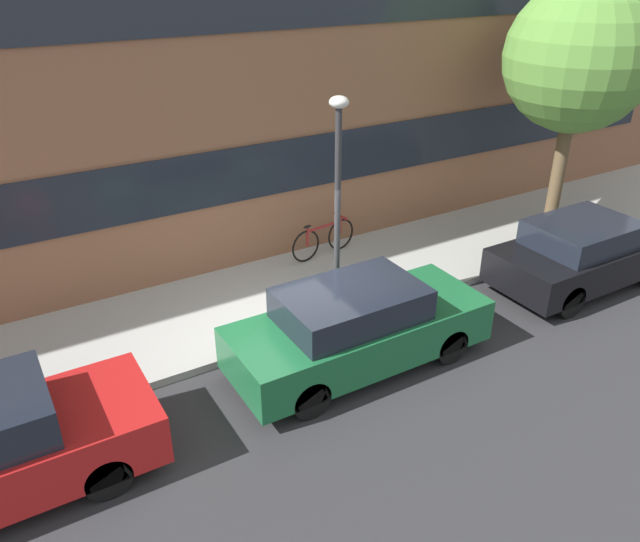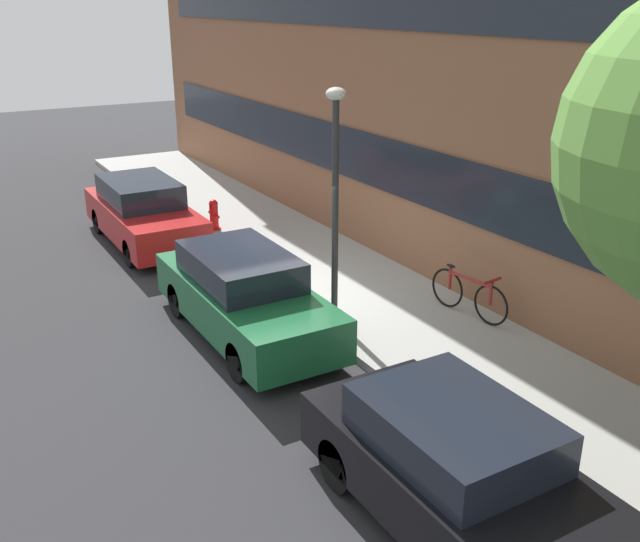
# 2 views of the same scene
# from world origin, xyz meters

# --- Properties ---
(ground_plane) EXTENTS (56.00, 56.00, 0.00)m
(ground_plane) POSITION_xyz_m (0.00, 0.00, 0.00)
(ground_plane) COLOR #2B2B2D
(sidewalk_strip) EXTENTS (28.00, 2.99, 0.14)m
(sidewalk_strip) POSITION_xyz_m (0.00, 1.50, 0.07)
(sidewalk_strip) COLOR #9E9E99
(sidewalk_strip) RESTS_ON ground_plane
(rowhouse_facade) EXTENTS (28.00, 1.02, 9.62)m
(rowhouse_facade) POSITION_xyz_m (0.00, 3.43, 4.82)
(rowhouse_facade) COLOR brown
(rowhouse_facade) RESTS_ON ground_plane
(parked_car_green) EXTENTS (4.27, 1.63, 1.44)m
(parked_car_green) POSITION_xyz_m (0.68, -1.05, 0.72)
(parked_car_green) COLOR #195B33
(parked_car_green) RESTS_ON ground_plane
(parked_car_black) EXTENTS (3.87, 1.69, 1.40)m
(parked_car_black) POSITION_xyz_m (6.06, -1.05, 0.70)
(parked_car_black) COLOR black
(parked_car_black) RESTS_ON ground_plane
(bicycle) EXTENTS (1.67, 0.44, 0.81)m
(bicycle) POSITION_xyz_m (2.18, 2.49, 0.54)
(bicycle) COLOR black
(bicycle) RESTS_ON sidewalk_strip
(street_tree) EXTENTS (3.07, 3.07, 5.51)m
(street_tree) POSITION_xyz_m (7.21, 0.75, 4.09)
(street_tree) COLOR brown
(street_tree) RESTS_ON sidewalk_strip
(lamp_post) EXTENTS (0.32, 0.32, 3.91)m
(lamp_post) POSITION_xyz_m (1.19, 0.39, 2.60)
(lamp_post) COLOR #2D2D30
(lamp_post) RESTS_ON sidewalk_strip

